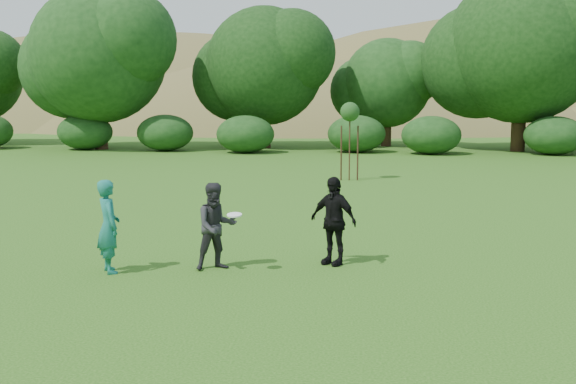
% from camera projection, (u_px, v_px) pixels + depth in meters
% --- Properties ---
extents(ground, '(120.00, 120.00, 0.00)m').
position_uv_depth(ground, '(271.00, 278.00, 12.64)').
color(ground, '#19470C').
rests_on(ground, ground).
extents(player_teal, '(0.68, 0.74, 1.69)m').
position_uv_depth(player_teal, '(109.00, 226.00, 12.91)').
color(player_teal, '#17695C').
rests_on(player_teal, ground).
extents(player_grey, '(0.97, 0.90, 1.60)m').
position_uv_depth(player_grey, '(216.00, 226.00, 13.14)').
color(player_grey, '#28282B').
rests_on(player_grey, ground).
extents(player_black, '(1.05, 0.85, 1.67)m').
position_uv_depth(player_black, '(333.00, 221.00, 13.51)').
color(player_black, black).
rests_on(player_black, ground).
extents(frisbee, '(0.27, 0.27, 0.06)m').
position_uv_depth(frisbee, '(234.00, 215.00, 12.79)').
color(frisbee, white).
rests_on(frisbee, ground).
extents(sapling, '(0.70, 0.70, 2.85)m').
position_uv_depth(sapling, '(350.00, 114.00, 26.11)').
color(sapling, '#3E2718').
rests_on(sapling, ground).
extents(hillside, '(150.00, 72.00, 52.00)m').
position_uv_depth(hillside, '(342.00, 226.00, 81.79)').
color(hillside, olive).
rests_on(hillside, ground).
extents(tree_row, '(53.92, 10.38, 9.62)m').
position_uv_depth(tree_row, '(393.00, 61.00, 39.89)').
color(tree_row, '#3A2616').
rests_on(tree_row, ground).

